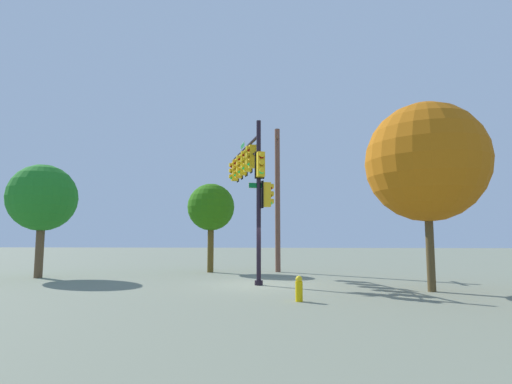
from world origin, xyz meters
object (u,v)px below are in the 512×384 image
at_px(fire_hydrant, 299,289).
at_px(tree_mid, 211,208).
at_px(tree_near, 42,198).
at_px(tree_far, 426,162).
at_px(utility_pole, 278,197).
at_px(signal_pole_assembly, 249,173).

relative_size(fire_hydrant, tree_mid, 0.16).
xyz_separation_m(tree_near, tree_far, (-4.25, -18.24, 0.94)).
bearing_deg(tree_far, tree_near, 76.89).
relative_size(utility_pole, tree_near, 1.49).
relative_size(utility_pole, fire_hydrant, 10.53).
bearing_deg(utility_pole, tree_near, 108.86).
bearing_deg(utility_pole, tree_far, -144.85).
bearing_deg(tree_near, signal_pole_assembly, -92.69).
bearing_deg(tree_mid, tree_near, 114.31).
distance_m(tree_near, tree_mid, 9.09).
distance_m(tree_near, tree_far, 18.75).
bearing_deg(tree_mid, fire_hydrant, -156.12).
height_order(signal_pole_assembly, tree_mid, signal_pole_assembly).
bearing_deg(signal_pole_assembly, tree_far, -116.95).
relative_size(fire_hydrant, tree_near, 0.14).
bearing_deg(utility_pole, fire_hydrant, -176.26).
bearing_deg(tree_far, utility_pole, 35.15).
xyz_separation_m(utility_pole, fire_hydrant, (-11.15, -0.73, -4.07)).
distance_m(utility_pole, tree_mid, 4.08).
bearing_deg(tree_mid, signal_pole_assembly, -148.49).
distance_m(signal_pole_assembly, tree_near, 10.97).
distance_m(utility_pole, fire_hydrant, 11.90).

